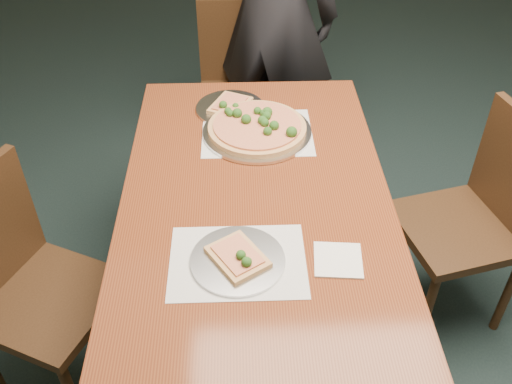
{
  "coord_description": "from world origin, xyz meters",
  "views": [
    {
      "loc": [
        -0.47,
        -1.32,
        1.98
      ],
      "look_at": [
        -0.42,
        0.15,
        0.75
      ],
      "focal_mm": 40.0,
      "sensor_mm": 36.0,
      "label": 1
    }
  ],
  "objects_px": {
    "dining_table": "(256,212)",
    "chair_right": "(478,213)",
    "slice_plate_far": "(230,107)",
    "diner": "(273,9)",
    "chair_left": "(26,281)",
    "slice_plate_near": "(238,259)",
    "chair_far": "(240,81)",
    "pizza_pan": "(257,128)"
  },
  "relations": [
    {
      "from": "chair_far",
      "to": "slice_plate_far",
      "type": "xyz_separation_m",
      "value": [
        -0.05,
        -0.66,
        0.25
      ]
    },
    {
      "from": "dining_table",
      "to": "chair_right",
      "type": "relative_size",
      "value": 1.65
    },
    {
      "from": "dining_table",
      "to": "chair_left",
      "type": "relative_size",
      "value": 1.65
    },
    {
      "from": "pizza_pan",
      "to": "chair_far",
      "type": "bearing_deg",
      "value": 94.07
    },
    {
      "from": "chair_left",
      "to": "slice_plate_near",
      "type": "xyz_separation_m",
      "value": [
        0.72,
        -0.16,
        0.25
      ]
    },
    {
      "from": "dining_table",
      "to": "slice_plate_near",
      "type": "distance_m",
      "value": 0.34
    },
    {
      "from": "chair_left",
      "to": "diner",
      "type": "distance_m",
      "value": 1.7
    },
    {
      "from": "chair_left",
      "to": "slice_plate_far",
      "type": "distance_m",
      "value": 1.01
    },
    {
      "from": "dining_table",
      "to": "slice_plate_near",
      "type": "xyz_separation_m",
      "value": [
        -0.06,
        -0.32,
        0.11
      ]
    },
    {
      "from": "chair_far",
      "to": "dining_table",
      "type": "bearing_deg",
      "value": -87.71
    },
    {
      "from": "chair_left",
      "to": "slice_plate_near",
      "type": "relative_size",
      "value": 3.25
    },
    {
      "from": "dining_table",
      "to": "slice_plate_far",
      "type": "height_order",
      "value": "slice_plate_far"
    },
    {
      "from": "chair_right",
      "to": "slice_plate_far",
      "type": "relative_size",
      "value": 3.25
    },
    {
      "from": "chair_far",
      "to": "diner",
      "type": "distance_m",
      "value": 0.41
    },
    {
      "from": "diner",
      "to": "dining_table",
      "type": "bearing_deg",
      "value": 108.83
    },
    {
      "from": "diner",
      "to": "pizza_pan",
      "type": "distance_m",
      "value": 0.88
    },
    {
      "from": "slice_plate_far",
      "to": "chair_right",
      "type": "bearing_deg",
      "value": -23.15
    },
    {
      "from": "pizza_pan",
      "to": "chair_right",
      "type": "bearing_deg",
      "value": -15.29
    },
    {
      "from": "chair_far",
      "to": "chair_left",
      "type": "relative_size",
      "value": 1.0
    },
    {
      "from": "chair_left",
      "to": "slice_plate_near",
      "type": "distance_m",
      "value": 0.78
    },
    {
      "from": "slice_plate_far",
      "to": "diner",
      "type": "bearing_deg",
      "value": 72.85
    },
    {
      "from": "chair_far",
      "to": "chair_left",
      "type": "height_order",
      "value": "same"
    },
    {
      "from": "chair_far",
      "to": "diner",
      "type": "relative_size",
      "value": 0.51
    },
    {
      "from": "slice_plate_near",
      "to": "slice_plate_far",
      "type": "bearing_deg",
      "value": 91.5
    },
    {
      "from": "chair_far",
      "to": "slice_plate_far",
      "type": "relative_size",
      "value": 3.25
    },
    {
      "from": "pizza_pan",
      "to": "diner",
      "type": "bearing_deg",
      "value": 82.84
    },
    {
      "from": "diner",
      "to": "chair_far",
      "type": "bearing_deg",
      "value": 36.15
    },
    {
      "from": "slice_plate_near",
      "to": "pizza_pan",
      "type": "bearing_deg",
      "value": 83.02
    },
    {
      "from": "chair_right",
      "to": "dining_table",
      "type": "bearing_deg",
      "value": -95.81
    },
    {
      "from": "pizza_pan",
      "to": "slice_plate_far",
      "type": "height_order",
      "value": "pizza_pan"
    },
    {
      "from": "chair_right",
      "to": "slice_plate_near",
      "type": "height_order",
      "value": "chair_right"
    },
    {
      "from": "chair_right",
      "to": "slice_plate_near",
      "type": "relative_size",
      "value": 3.25
    },
    {
      "from": "slice_plate_far",
      "to": "chair_far",
      "type": "bearing_deg",
      "value": 86.05
    },
    {
      "from": "slice_plate_far",
      "to": "chair_left",
      "type": "bearing_deg",
      "value": -135.36
    },
    {
      "from": "slice_plate_near",
      "to": "slice_plate_far",
      "type": "relative_size",
      "value": 1.0
    },
    {
      "from": "dining_table",
      "to": "chair_right",
      "type": "bearing_deg",
      "value": 8.21
    },
    {
      "from": "pizza_pan",
      "to": "slice_plate_near",
      "type": "xyz_separation_m",
      "value": [
        -0.08,
        -0.67,
        -0.01
      ]
    },
    {
      "from": "dining_table",
      "to": "chair_left",
      "type": "bearing_deg",
      "value": -168.37
    },
    {
      "from": "pizza_pan",
      "to": "dining_table",
      "type": "bearing_deg",
      "value": -92.92
    },
    {
      "from": "chair_left",
      "to": "chair_right",
      "type": "xyz_separation_m",
      "value": [
        1.64,
        0.29,
        0.0
      ]
    },
    {
      "from": "chair_right",
      "to": "slice_plate_far",
      "type": "distance_m",
      "value": 1.06
    },
    {
      "from": "diner",
      "to": "slice_plate_far",
      "type": "relative_size",
      "value": 6.35
    }
  ]
}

